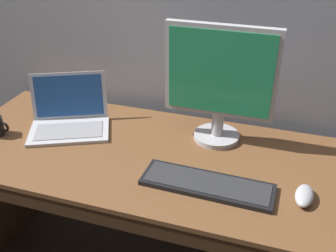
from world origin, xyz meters
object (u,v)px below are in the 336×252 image
(external_monitor, at_px, (220,83))
(wired_keyboard, at_px, (207,184))
(computer_mouse, at_px, (304,196))
(laptop_silver, at_px, (69,117))

(external_monitor, height_order, wired_keyboard, external_monitor)
(computer_mouse, bearing_deg, laptop_silver, 174.05)
(laptop_silver, xyz_separation_m, computer_mouse, (1.01, -0.20, -0.03))
(external_monitor, xyz_separation_m, wired_keyboard, (0.04, -0.32, -0.25))
(computer_mouse, bearing_deg, wired_keyboard, -169.70)
(laptop_silver, bearing_deg, wired_keyboard, -18.40)
(laptop_silver, xyz_separation_m, external_monitor, (0.64, 0.09, 0.21))
(external_monitor, bearing_deg, wired_keyboard, -83.52)
(external_monitor, height_order, computer_mouse, external_monitor)
(wired_keyboard, bearing_deg, laptop_silver, 161.60)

